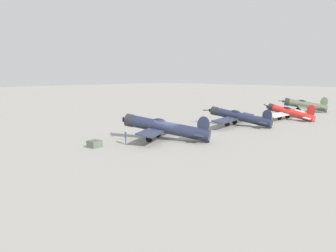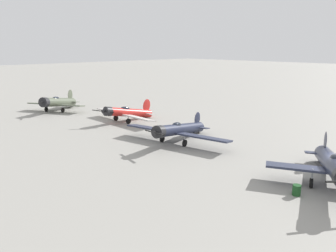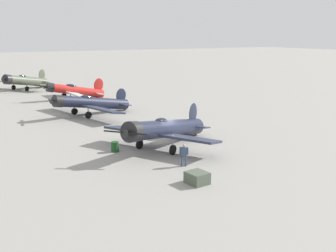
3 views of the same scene
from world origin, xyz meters
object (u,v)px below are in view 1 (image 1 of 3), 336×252
object	(u,v)px
airplane_mid_apron	(238,117)
equipment_crate	(94,144)
airplane_foreground	(164,127)
ground_crew_mechanic	(126,136)
airplane_outer_stand	(304,105)
fuel_drum	(148,132)
airplane_far_line	(289,112)

from	to	relation	value
airplane_mid_apron	equipment_crate	xyz separation A→B (m)	(-25.46, 1.93, -1.08)
airplane_foreground	airplane_mid_apron	distance (m)	16.97
ground_crew_mechanic	airplane_outer_stand	bearing A→B (deg)	-142.21
airplane_foreground	airplane_outer_stand	size ratio (longest dim) A/B	1.17
airplane_foreground	fuel_drum	bearing A→B (deg)	-41.88
airplane_far_line	equipment_crate	world-z (taller)	airplane_far_line
airplane_far_line	fuel_drum	world-z (taller)	airplane_far_line
airplane_outer_stand	ground_crew_mechanic	xyz separation A→B (m)	(-49.62, -1.09, -0.51)
airplane_outer_stand	ground_crew_mechanic	size ratio (longest dim) A/B	5.91
airplane_outer_stand	fuel_drum	distance (m)	43.62
airplane_outer_stand	ground_crew_mechanic	distance (m)	49.63
fuel_drum	airplane_outer_stand	bearing A→B (deg)	-2.33
airplane_mid_apron	airplane_far_line	world-z (taller)	airplane_far_line
airplane_far_line	fuel_drum	bearing A→B (deg)	77.66
airplane_foreground	airplane_far_line	size ratio (longest dim) A/B	0.94
airplane_far_line	airplane_outer_stand	xyz separation A→B (m)	(14.80, 3.95, 0.21)
ground_crew_mechanic	airplane_far_line	bearing A→B (deg)	-148.16
airplane_outer_stand	equipment_crate	xyz separation A→B (m)	(-53.11, 0.11, -1.13)
airplane_foreground	equipment_crate	size ratio (longest dim) A/B	7.84
airplane_far_line	fuel_drum	xyz separation A→B (m)	(-28.77, 5.72, -0.90)
ground_crew_mechanic	fuel_drum	xyz separation A→B (m)	(6.05, 2.86, -0.60)
airplane_mid_apron	airplane_far_line	distance (m)	13.02
airplane_foreground	equipment_crate	bearing A→B (deg)	46.34
airplane_outer_stand	airplane_far_line	bearing A→B (deg)	75.19
ground_crew_mechanic	equipment_crate	size ratio (longest dim) A/B	1.13
equipment_crate	airplane_outer_stand	bearing A→B (deg)	-0.11
airplane_far_line	ground_crew_mechanic	distance (m)	34.93
airplane_foreground	airplane_mid_apron	world-z (taller)	airplane_foreground
fuel_drum	airplane_far_line	bearing A→B (deg)	-11.24
airplane_foreground	airplane_outer_stand	distance (m)	44.67
airplane_mid_apron	equipment_crate	bearing A→B (deg)	73.24
airplane_foreground	equipment_crate	xyz separation A→B (m)	(-8.50, 2.44, -1.23)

